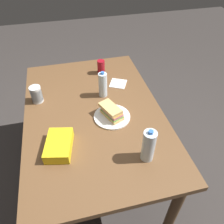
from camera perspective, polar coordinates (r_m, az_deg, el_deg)
name	(u,v)px	position (r m, az deg, el deg)	size (l,w,h in m)	color
ground_plane	(98,170)	(2.22, -3.64, -14.57)	(8.00, 8.00, 0.00)	#383330
dining_table	(94,121)	(1.70, -4.61, -2.19)	(1.48, 0.99, 0.77)	brown
paper_plate	(112,117)	(1.58, 0.00, -1.18)	(0.26, 0.26, 0.01)	white
sandwich	(111,112)	(1.55, -0.14, 0.12)	(0.20, 0.16, 0.08)	#DBB26B
soda_can_red	(101,67)	(2.01, -2.83, 11.48)	(0.07, 0.07, 0.12)	maroon
chip_bag	(59,145)	(1.40, -13.44, -8.31)	(0.23, 0.15, 0.07)	yellow
water_bottle_tall	(103,85)	(1.72, -2.37, 7.02)	(0.07, 0.07, 0.21)	silver
plastic_cup_stack	(36,94)	(1.77, -18.83, 4.31)	(0.08, 0.08, 0.13)	silver
water_bottle_spare	(149,146)	(1.28, 9.36, -8.55)	(0.08, 0.08, 0.23)	silver
paper_napkin	(118,84)	(1.90, 1.59, 7.32)	(0.13, 0.13, 0.01)	white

